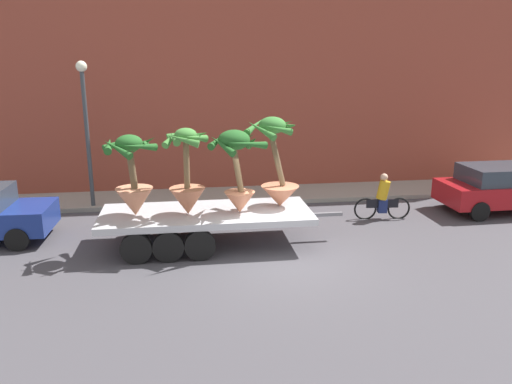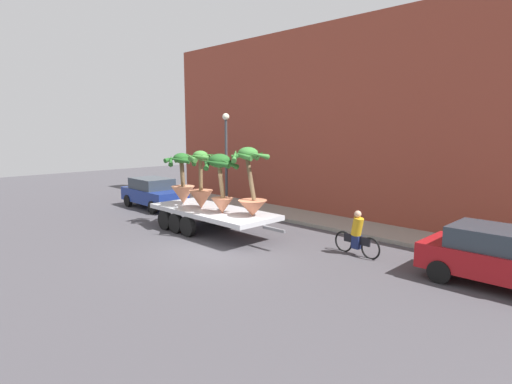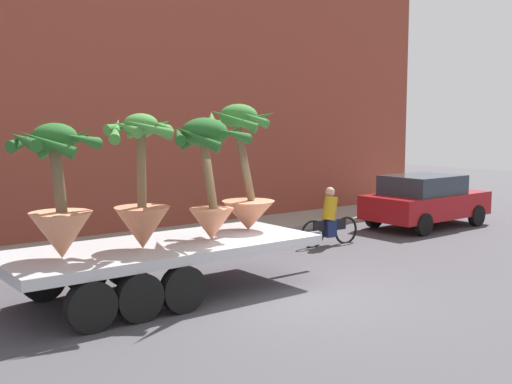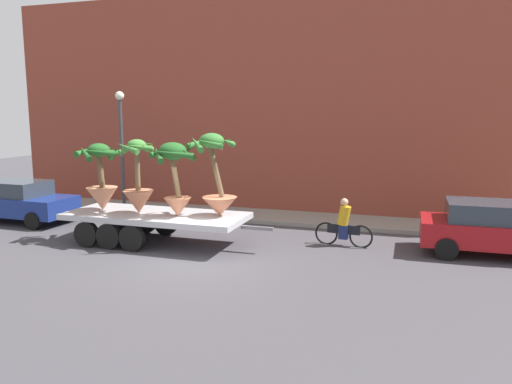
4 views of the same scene
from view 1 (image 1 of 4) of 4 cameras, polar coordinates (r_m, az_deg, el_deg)
The scene contains 11 objects.
ground_plane at distance 13.33m, azimuth 3.37°, elevation -7.58°, with size 60.00×60.00×0.00m, color #423F44.
sidewalk at distance 19.00m, azimuth -0.24°, elevation -0.34°, with size 24.00×2.20×0.15m, color gray.
building_facade at distance 20.01m, azimuth -0.94°, elevation 13.28°, with size 24.00×1.20×9.00m, color brown.
flatbed_trailer at distance 14.10m, azimuth -6.64°, elevation -3.08°, with size 6.77×2.34×0.98m.
potted_palm_rear at distance 14.19m, azimuth 2.37°, elevation 2.66°, with size 1.60×1.54×2.55m.
potted_palm_middle at distance 13.61m, azimuth -7.75°, elevation 1.41°, with size 1.31×1.25×2.34m.
potted_palm_front at distance 13.53m, azimuth -2.16°, elevation 2.84°, with size 1.59×1.59×2.28m.
potted_palm_extra at distance 13.77m, azimuth -13.70°, elevation 1.26°, with size 1.50×1.54×2.18m.
cyclist at distance 16.81m, azimuth 14.06°, elevation -0.77°, with size 1.84×0.38×1.54m.
parked_car at distance 18.99m, azimuth 25.79°, elevation 0.46°, with size 4.11×2.04×1.58m.
street_lamp at distance 17.74m, azimuth -18.62°, elevation 8.16°, with size 0.36×0.36×4.83m.
Camera 1 is at (-2.49, -12.05, 5.13)m, focal length 35.56 mm.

